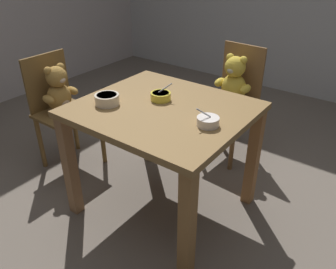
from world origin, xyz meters
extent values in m
cube|color=#695F54|center=(0.00, 0.00, -0.02)|extent=(5.20, 5.20, 0.04)
cube|color=brown|center=(0.00, 0.00, 0.73)|extent=(0.98, 0.87, 0.04)
cube|color=brown|center=(-0.44, -0.39, 0.35)|extent=(0.07, 0.07, 0.71)
cube|color=brown|center=(0.44, -0.39, 0.35)|extent=(0.07, 0.07, 0.71)
cube|color=olive|center=(-0.44, 0.39, 0.35)|extent=(0.07, 0.07, 0.71)
cube|color=#905F34|center=(0.44, 0.39, 0.35)|extent=(0.07, 0.07, 0.71)
cube|color=brown|center=(-0.89, -0.03, 0.45)|extent=(0.40, 0.40, 0.02)
cube|color=brown|center=(-1.08, -0.03, 0.67)|extent=(0.02, 0.36, 0.42)
cylinder|color=brown|center=(-0.72, -0.20, 0.22)|extent=(0.04, 0.04, 0.44)
cylinder|color=brown|center=(-0.71, 0.14, 0.22)|extent=(0.04, 0.04, 0.44)
cylinder|color=brown|center=(-1.06, -0.20, 0.22)|extent=(0.04, 0.04, 0.44)
cylinder|color=brown|center=(-1.05, 0.14, 0.22)|extent=(0.04, 0.04, 0.44)
ellipsoid|color=#A67C38|center=(-0.96, -0.03, 0.57)|extent=(0.16, 0.19, 0.22)
ellipsoid|color=beige|center=(-0.90, -0.03, 0.56)|extent=(0.06, 0.10, 0.13)
sphere|color=#A67C38|center=(-0.95, -0.03, 0.74)|extent=(0.15, 0.15, 0.15)
ellipsoid|color=beige|center=(-0.89, -0.03, 0.72)|extent=(0.05, 0.06, 0.05)
sphere|color=#A67C38|center=(-0.96, -0.08, 0.79)|extent=(0.06, 0.06, 0.06)
sphere|color=#A67C38|center=(-0.96, 0.02, 0.79)|extent=(0.06, 0.06, 0.06)
ellipsoid|color=#A67C38|center=(-0.93, -0.14, 0.60)|extent=(0.12, 0.06, 0.06)
ellipsoid|color=#A67C38|center=(-0.93, 0.08, 0.60)|extent=(0.12, 0.06, 0.06)
ellipsoid|color=#A67C38|center=(-0.84, -0.08, 0.49)|extent=(0.14, 0.07, 0.07)
ellipsoid|color=#A67C38|center=(-0.84, 0.02, 0.49)|extent=(0.14, 0.07, 0.07)
cube|color=brown|center=(0.01, 0.83, 0.45)|extent=(0.41, 0.41, 0.02)
cube|color=brown|center=(0.03, 1.02, 0.68)|extent=(0.36, 0.04, 0.44)
cylinder|color=brown|center=(-0.16, 0.68, 0.22)|extent=(0.04, 0.04, 0.44)
cylinder|color=brown|center=(0.17, 0.66, 0.22)|extent=(0.04, 0.04, 0.44)
cylinder|color=brown|center=(-0.14, 1.01, 0.22)|extent=(0.04, 0.04, 0.44)
cylinder|color=brown|center=(0.19, 0.99, 0.22)|extent=(0.04, 0.04, 0.44)
ellipsoid|color=gold|center=(0.02, 0.90, 0.58)|extent=(0.21, 0.18, 0.23)
ellipsoid|color=beige|center=(0.01, 0.85, 0.57)|extent=(0.11, 0.07, 0.14)
sphere|color=gold|center=(0.02, 0.89, 0.75)|extent=(0.16, 0.16, 0.16)
ellipsoid|color=beige|center=(0.01, 0.83, 0.74)|extent=(0.07, 0.06, 0.05)
sphere|color=gold|center=(-0.04, 0.90, 0.81)|extent=(0.06, 0.06, 0.06)
sphere|color=gold|center=(0.07, 0.90, 0.81)|extent=(0.06, 0.06, 0.06)
ellipsoid|color=gold|center=(-0.10, 0.88, 0.61)|extent=(0.07, 0.13, 0.06)
ellipsoid|color=gold|center=(0.13, 0.87, 0.61)|extent=(0.07, 0.13, 0.06)
ellipsoid|color=gold|center=(-0.05, 0.78, 0.50)|extent=(0.08, 0.16, 0.07)
ellipsoid|color=gold|center=(0.06, 0.78, 0.50)|extent=(0.08, 0.16, 0.07)
cylinder|color=yellow|center=(-0.07, 0.07, 0.77)|extent=(0.12, 0.12, 0.05)
cylinder|color=yellow|center=(-0.07, 0.07, 0.75)|extent=(0.07, 0.07, 0.01)
cylinder|color=beige|center=(-0.07, 0.07, 0.79)|extent=(0.10, 0.10, 0.01)
cylinder|color=#BCBCC1|center=(-0.05, 0.09, 0.82)|extent=(0.07, 0.06, 0.06)
ellipsoid|color=#BCBCC1|center=(-0.08, 0.07, 0.79)|extent=(0.04, 0.04, 0.01)
cylinder|color=beige|center=(-0.29, -0.17, 0.78)|extent=(0.14, 0.14, 0.06)
cylinder|color=beige|center=(-0.29, -0.17, 0.75)|extent=(0.08, 0.08, 0.01)
cylinder|color=beige|center=(-0.29, -0.17, 0.80)|extent=(0.12, 0.12, 0.01)
cylinder|color=silver|center=(0.33, -0.04, 0.77)|extent=(0.12, 0.12, 0.05)
cylinder|color=silver|center=(0.33, -0.04, 0.75)|extent=(0.06, 0.06, 0.01)
cylinder|color=#CEBD8E|center=(0.33, -0.04, 0.79)|extent=(0.10, 0.10, 0.01)
cylinder|color=#BCBCC1|center=(0.31, -0.06, 0.82)|extent=(0.06, 0.07, 0.06)
ellipsoid|color=#BCBCC1|center=(0.33, -0.04, 0.79)|extent=(0.04, 0.04, 0.01)
camera|label=1|loc=(1.09, -1.42, 1.58)|focal=36.14mm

